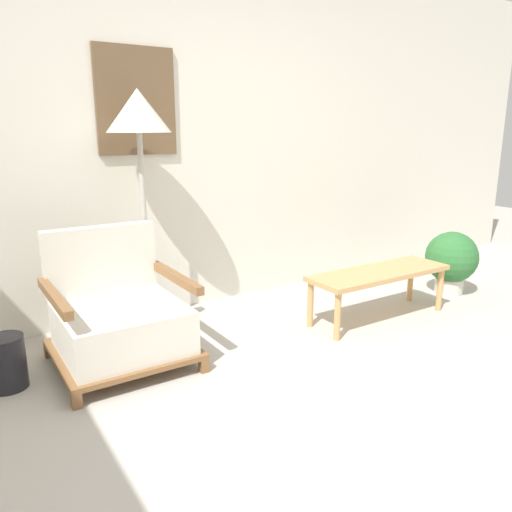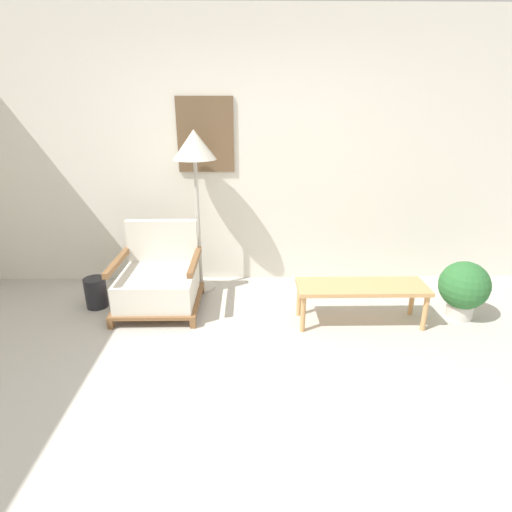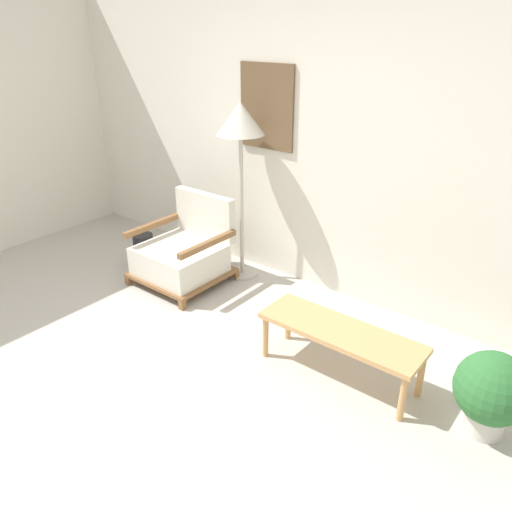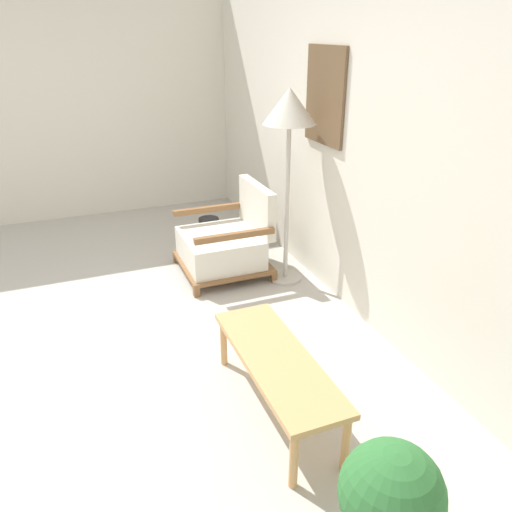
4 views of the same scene
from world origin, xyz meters
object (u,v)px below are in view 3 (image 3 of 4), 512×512
floor_lamp (241,129)px  potted_plant (492,391)px  armchair (184,254)px  vase (144,248)px  coffee_table (340,335)px

floor_lamp → potted_plant: 2.75m
armchair → potted_plant: size_ratio=1.47×
vase → floor_lamp: bearing=22.7°
armchair → floor_lamp: (0.34, 0.43, 1.12)m
potted_plant → coffee_table: bearing=-175.0°
floor_lamp → vase: (-0.96, -0.40, -1.25)m
armchair → vase: (-0.62, 0.03, -0.13)m
vase → potted_plant: potted_plant is taller
armchair → potted_plant: (2.77, -0.23, 0.02)m
coffee_table → potted_plant: potted_plant is taller
armchair → vase: bearing=177.4°
coffee_table → vase: (-2.44, 0.34, -0.17)m
coffee_table → vase: bearing=172.0°
potted_plant → armchair: bearing=175.2°
armchair → floor_lamp: 1.25m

